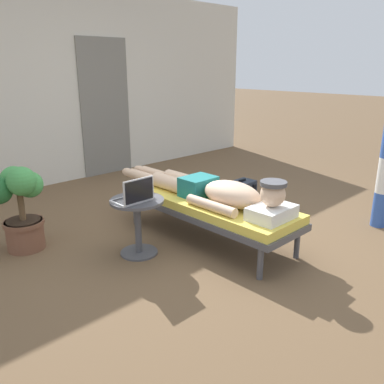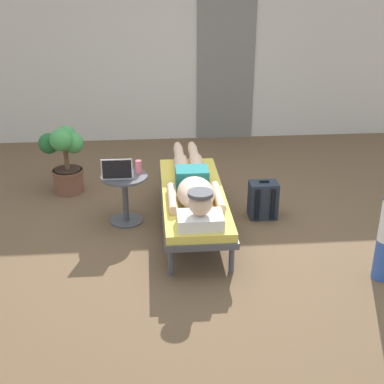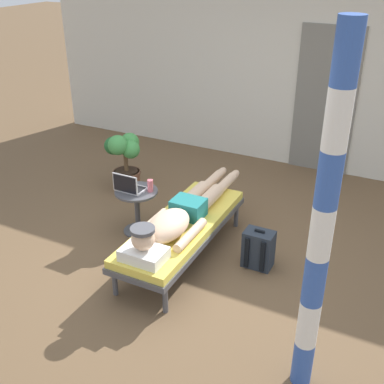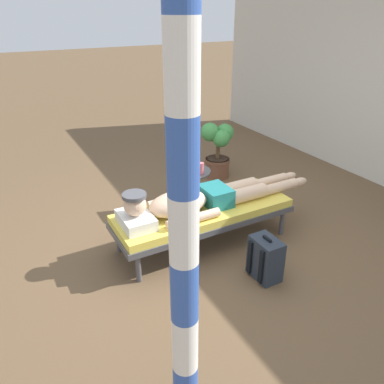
{
  "view_description": "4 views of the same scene",
  "coord_description": "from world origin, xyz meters",
  "px_view_note": "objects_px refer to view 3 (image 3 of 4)",
  "views": [
    {
      "loc": [
        -2.73,
        -2.54,
        1.66
      ],
      "look_at": [
        -0.26,
        0.0,
        0.53
      ],
      "focal_mm": 37.67,
      "sensor_mm": 36.0,
      "label": 1
    },
    {
      "loc": [
        -0.46,
        -4.84,
        2.62
      ],
      "look_at": [
        -0.07,
        -0.15,
        0.48
      ],
      "focal_mm": 49.82,
      "sensor_mm": 36.0,
      "label": 2
    },
    {
      "loc": [
        1.94,
        -3.71,
        2.92
      ],
      "look_at": [
        -0.07,
        0.27,
        0.63
      ],
      "focal_mm": 44.7,
      "sensor_mm": 36.0,
      "label": 3
    },
    {
      "loc": [
        2.9,
        -1.76,
        2.28
      ],
      "look_at": [
        -0.2,
        -0.06,
        0.54
      ],
      "focal_mm": 35.93,
      "sensor_mm": 36.0,
      "label": 4
    }
  ],
  "objects_px": {
    "lounge_chair": "(182,228)",
    "potted_plant": "(125,159)",
    "person_reclining": "(179,216)",
    "porch_post": "(321,233)",
    "drink_glass": "(150,186)",
    "side_table": "(137,204)",
    "backpack": "(258,249)",
    "laptop": "(129,187)"
  },
  "relations": [
    {
      "from": "lounge_chair",
      "to": "porch_post",
      "type": "distance_m",
      "value": 2.1
    },
    {
      "from": "lounge_chair",
      "to": "person_reclining",
      "type": "height_order",
      "value": "person_reclining"
    },
    {
      "from": "person_reclining",
      "to": "laptop",
      "type": "relative_size",
      "value": 7.0
    },
    {
      "from": "side_table",
      "to": "drink_glass",
      "type": "height_order",
      "value": "drink_glass"
    },
    {
      "from": "potted_plant",
      "to": "porch_post",
      "type": "relative_size",
      "value": 0.31
    },
    {
      "from": "lounge_chair",
      "to": "potted_plant",
      "type": "bearing_deg",
      "value": 143.46
    },
    {
      "from": "laptop",
      "to": "porch_post",
      "type": "bearing_deg",
      "value": -27.55
    },
    {
      "from": "laptop",
      "to": "drink_glass",
      "type": "xyz_separation_m",
      "value": [
        0.21,
        0.11,
        0.01
      ]
    },
    {
      "from": "person_reclining",
      "to": "laptop",
      "type": "distance_m",
      "value": 0.79
    },
    {
      "from": "porch_post",
      "to": "laptop",
      "type": "bearing_deg",
      "value": 152.45
    },
    {
      "from": "person_reclining",
      "to": "drink_glass",
      "type": "bearing_deg",
      "value": 148.07
    },
    {
      "from": "side_table",
      "to": "porch_post",
      "type": "distance_m",
      "value": 2.74
    },
    {
      "from": "lounge_chair",
      "to": "potted_plant",
      "type": "relative_size",
      "value": 2.28
    },
    {
      "from": "lounge_chair",
      "to": "potted_plant",
      "type": "distance_m",
      "value": 1.74
    },
    {
      "from": "person_reclining",
      "to": "potted_plant",
      "type": "relative_size",
      "value": 2.65
    },
    {
      "from": "backpack",
      "to": "porch_post",
      "type": "height_order",
      "value": "porch_post"
    },
    {
      "from": "lounge_chair",
      "to": "laptop",
      "type": "relative_size",
      "value": 6.02
    },
    {
      "from": "potted_plant",
      "to": "porch_post",
      "type": "distance_m",
      "value": 3.71
    },
    {
      "from": "backpack",
      "to": "side_table",
      "type": "bearing_deg",
      "value": 179.6
    },
    {
      "from": "side_table",
      "to": "backpack",
      "type": "height_order",
      "value": "side_table"
    },
    {
      "from": "person_reclining",
      "to": "laptop",
      "type": "height_order",
      "value": "laptop"
    },
    {
      "from": "lounge_chair",
      "to": "potted_plant",
      "type": "height_order",
      "value": "potted_plant"
    },
    {
      "from": "side_table",
      "to": "potted_plant",
      "type": "xyz_separation_m",
      "value": [
        -0.71,
        0.82,
        0.1
      ]
    },
    {
      "from": "lounge_chair",
      "to": "drink_glass",
      "type": "bearing_deg",
      "value": 152.67
    },
    {
      "from": "side_table",
      "to": "drink_glass",
      "type": "bearing_deg",
      "value": 21.16
    },
    {
      "from": "porch_post",
      "to": "drink_glass",
      "type": "bearing_deg",
      "value": 147.95
    },
    {
      "from": "person_reclining",
      "to": "porch_post",
      "type": "xyz_separation_m",
      "value": [
        1.56,
        -0.98,
        0.79
      ]
    },
    {
      "from": "laptop",
      "to": "side_table",
      "type": "bearing_deg",
      "value": 40.52
    },
    {
      "from": "lounge_chair",
      "to": "backpack",
      "type": "relative_size",
      "value": 4.4
    },
    {
      "from": "side_table",
      "to": "drink_glass",
      "type": "distance_m",
      "value": 0.29
    },
    {
      "from": "side_table",
      "to": "porch_post",
      "type": "height_order",
      "value": "porch_post"
    },
    {
      "from": "person_reclining",
      "to": "side_table",
      "type": "distance_m",
      "value": 0.76
    },
    {
      "from": "laptop",
      "to": "porch_post",
      "type": "height_order",
      "value": "porch_post"
    },
    {
      "from": "person_reclining",
      "to": "backpack",
      "type": "xyz_separation_m",
      "value": [
        0.76,
        0.27,
        -0.32
      ]
    },
    {
      "from": "lounge_chair",
      "to": "person_reclining",
      "type": "xyz_separation_m",
      "value": [
        -0.0,
        -0.06,
        0.17
      ]
    },
    {
      "from": "drink_glass",
      "to": "side_table",
      "type": "bearing_deg",
      "value": -158.84
    },
    {
      "from": "side_table",
      "to": "potted_plant",
      "type": "distance_m",
      "value": 1.09
    },
    {
      "from": "person_reclining",
      "to": "backpack",
      "type": "bearing_deg",
      "value": 19.31
    },
    {
      "from": "lounge_chair",
      "to": "laptop",
      "type": "xyz_separation_m",
      "value": [
        -0.75,
        0.17,
        0.24
      ]
    },
    {
      "from": "person_reclining",
      "to": "drink_glass",
      "type": "distance_m",
      "value": 0.64
    },
    {
      "from": "lounge_chair",
      "to": "side_table",
      "type": "distance_m",
      "value": 0.72
    },
    {
      "from": "drink_glass",
      "to": "potted_plant",
      "type": "xyz_separation_m",
      "value": [
        -0.86,
        0.76,
        -0.14
      ]
    }
  ]
}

